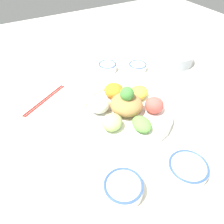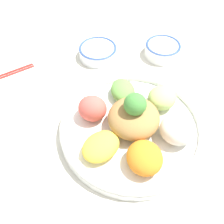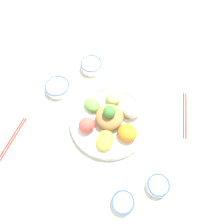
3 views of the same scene
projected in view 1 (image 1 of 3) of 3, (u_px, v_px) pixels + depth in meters
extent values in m
plane|color=silver|center=(133.00, 121.00, 0.78)|extent=(2.40, 2.40, 0.00)
cylinder|color=white|center=(126.00, 113.00, 0.79)|extent=(0.34, 0.34, 0.02)
torus|color=white|center=(126.00, 110.00, 0.78)|extent=(0.34, 0.34, 0.02)
ellipsoid|color=white|center=(99.00, 104.00, 0.77)|extent=(0.10, 0.10, 0.06)
ellipsoid|color=#B7DB7A|center=(112.00, 122.00, 0.71)|extent=(0.09, 0.09, 0.05)
ellipsoid|color=#6BAD4C|center=(142.00, 124.00, 0.71)|extent=(0.06, 0.08, 0.04)
ellipsoid|color=#E55B51|center=(154.00, 105.00, 0.77)|extent=(0.09, 0.09, 0.06)
ellipsoid|color=yellow|center=(138.00, 93.00, 0.84)|extent=(0.11, 0.10, 0.04)
ellipsoid|color=orange|center=(113.00, 91.00, 0.83)|extent=(0.07, 0.08, 0.05)
ellipsoid|color=#AD7F47|center=(126.00, 104.00, 0.77)|extent=(0.12, 0.12, 0.06)
sphere|color=#478E3D|center=(127.00, 94.00, 0.73)|extent=(0.05, 0.05, 0.05)
cylinder|color=white|center=(138.00, 67.00, 1.02)|extent=(0.08, 0.08, 0.03)
torus|color=#38569E|center=(138.00, 65.00, 1.02)|extent=(0.08, 0.08, 0.01)
cylinder|color=maroon|center=(138.00, 65.00, 1.02)|extent=(0.07, 0.07, 0.00)
cylinder|color=white|center=(123.00, 188.00, 0.57)|extent=(0.10, 0.10, 0.04)
torus|color=#38569E|center=(124.00, 185.00, 0.56)|extent=(0.10, 0.10, 0.01)
cylinder|color=white|center=(124.00, 186.00, 0.56)|extent=(0.09, 0.09, 0.00)
cylinder|color=white|center=(107.00, 67.00, 1.02)|extent=(0.08, 0.08, 0.03)
torus|color=#38569E|center=(107.00, 64.00, 1.01)|extent=(0.08, 0.08, 0.01)
cylinder|color=white|center=(107.00, 65.00, 1.01)|extent=(0.07, 0.07, 0.00)
cylinder|color=white|center=(188.00, 169.00, 0.61)|extent=(0.11, 0.11, 0.03)
torus|color=#38569E|center=(189.00, 166.00, 0.60)|extent=(0.11, 0.11, 0.01)
cylinder|color=#DBB251|center=(189.00, 167.00, 0.61)|extent=(0.09, 0.09, 0.00)
cylinder|color=#A8B2BC|center=(172.00, 57.00, 1.07)|extent=(0.20, 0.20, 0.05)
ellipsoid|color=#E0705B|center=(173.00, 54.00, 1.06)|extent=(0.17, 0.17, 0.02)
cylinder|color=red|center=(45.00, 100.00, 0.86)|extent=(0.20, 0.12, 0.01)
cylinder|color=red|center=(44.00, 99.00, 0.86)|extent=(0.20, 0.12, 0.01)
cube|color=silver|center=(66.00, 61.00, 1.09)|extent=(0.06, 0.08, 0.01)
ellipsoid|color=silver|center=(63.00, 68.00, 1.04)|extent=(0.06, 0.06, 0.01)
cube|color=silver|center=(10.00, 196.00, 0.57)|extent=(0.02, 0.08, 0.01)
ellipsoid|color=silver|center=(3.00, 180.00, 0.60)|extent=(0.05, 0.05, 0.01)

